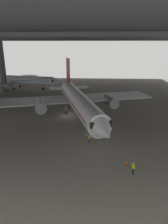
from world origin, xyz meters
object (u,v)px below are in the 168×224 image
at_px(crew_worker_near_nose, 133,168).
at_px(airplane_distant, 20,80).
at_px(traffic_cone_orange, 126,163).
at_px(baggage_tug, 85,100).
at_px(boarding_stairs, 95,132).
at_px(airplane_main, 79,101).
at_px(crew_worker_by_stairs, 89,138).

bearing_deg(crew_worker_near_nose, airplane_distant, 122.28).
distance_m(traffic_cone_orange, baggage_tug, 33.05).
distance_m(boarding_stairs, airplane_distant, 48.05).
xyz_separation_m(boarding_stairs, crew_worker_near_nose, (4.78, -11.46, 0.26)).
relative_size(airplane_main, airplane_distant, 1.21).
bearing_deg(airplane_distant, airplane_main, -51.18).
bearing_deg(airplane_main, traffic_cone_orange, -67.60).
relative_size(airplane_distant, traffic_cone_orange, 52.61).
height_order(airplane_main, baggage_tug, airplane_main).
distance_m(airplane_main, airplane_distant, 37.66).
bearing_deg(traffic_cone_orange, boarding_stairs, 114.41).
bearing_deg(baggage_tug, boarding_stairs, -82.59).
bearing_deg(boarding_stairs, baggage_tug, 97.41).
bearing_deg(baggage_tug, airplane_distant, 145.81).
distance_m(boarding_stairs, traffic_cone_orange, 10.34).
distance_m(airplane_main, baggage_tug, 13.15).
relative_size(boarding_stairs, baggage_tug, 2.16).
xyz_separation_m(crew_worker_by_stairs, baggage_tug, (-1.97, 25.88, -0.35)).
relative_size(crew_worker_near_nose, traffic_cone_orange, 2.90).
xyz_separation_m(airplane_main, boarding_stairs, (3.76, -10.08, -2.82)).
distance_m(airplane_main, crew_worker_near_nose, 23.31).
xyz_separation_m(airplane_main, baggage_tug, (0.79, 12.77, -3.03)).
distance_m(boarding_stairs, crew_worker_near_nose, 12.42).
xyz_separation_m(crew_worker_near_nose, baggage_tug, (-7.75, 34.30, -0.47)).
distance_m(boarding_stairs, baggage_tug, 23.04).
bearing_deg(airplane_main, boarding_stairs, -69.54).
height_order(crew_worker_by_stairs, traffic_cone_orange, crew_worker_by_stairs).
xyz_separation_m(airplane_main, traffic_cone_orange, (8.03, -19.48, -3.27)).
height_order(boarding_stairs, baggage_tug, boarding_stairs).
bearing_deg(airplane_distant, traffic_cone_orange, -57.06).
xyz_separation_m(airplane_main, airplane_distant, (-23.61, 29.34, -0.36)).
bearing_deg(crew_worker_near_nose, boarding_stairs, 112.62).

